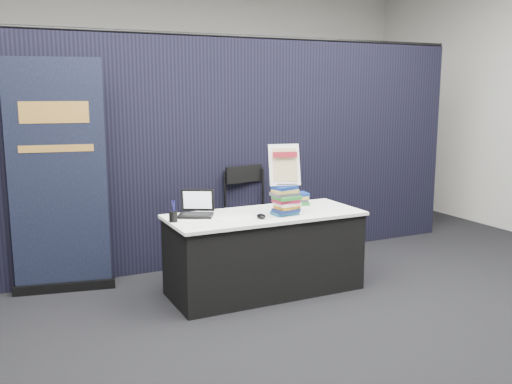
% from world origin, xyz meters
% --- Properties ---
extents(floor, '(8.00, 8.00, 0.00)m').
position_xyz_m(floor, '(0.00, 0.00, 0.00)').
color(floor, black).
rests_on(floor, ground).
extents(wall_back, '(8.00, 0.02, 3.50)m').
position_xyz_m(wall_back, '(0.00, 4.00, 1.75)').
color(wall_back, '#B8B6AD').
rests_on(wall_back, floor).
extents(drape_partition, '(6.00, 0.08, 2.40)m').
position_xyz_m(drape_partition, '(0.00, 1.60, 1.20)').
color(drape_partition, black).
rests_on(drape_partition, floor).
extents(display_table, '(1.80, 0.75, 0.75)m').
position_xyz_m(display_table, '(0.00, 0.55, 0.38)').
color(display_table, black).
rests_on(display_table, floor).
extents(laptop, '(0.37, 0.37, 0.23)m').
position_xyz_m(laptop, '(-0.62, 0.74, 0.81)').
color(laptop, black).
rests_on(laptop, display_table).
extents(mouse, '(0.10, 0.13, 0.04)m').
position_xyz_m(mouse, '(-0.12, 0.38, 0.77)').
color(mouse, black).
rests_on(mouse, display_table).
extents(brochure_left, '(0.29, 0.23, 0.00)m').
position_xyz_m(brochure_left, '(-0.69, 0.49, 0.75)').
color(brochure_left, white).
rests_on(brochure_left, display_table).
extents(brochure_mid, '(0.29, 0.22, 0.00)m').
position_xyz_m(brochure_mid, '(-0.73, 0.41, 0.75)').
color(brochure_mid, silver).
rests_on(brochure_mid, display_table).
extents(brochure_right, '(0.38, 0.31, 0.00)m').
position_xyz_m(brochure_right, '(-0.32, 0.46, 0.75)').
color(brochure_right, white).
rests_on(brochure_right, display_table).
extents(pen_cup, '(0.09, 0.09, 0.09)m').
position_xyz_m(pen_cup, '(-0.86, 0.60, 0.80)').
color(pen_cup, black).
rests_on(pen_cup, display_table).
extents(book_stack_tall, '(0.23, 0.19, 0.27)m').
position_xyz_m(book_stack_tall, '(0.14, 0.41, 0.88)').
color(book_stack_tall, navy).
rests_on(book_stack_tall, display_table).
extents(book_stack_short, '(0.23, 0.20, 0.12)m').
position_xyz_m(book_stack_short, '(0.47, 0.77, 0.81)').
color(book_stack_short, '#22812C').
rests_on(book_stack_short, display_table).
extents(info_sign, '(0.30, 0.18, 0.38)m').
position_xyz_m(info_sign, '(0.14, 0.44, 1.20)').
color(info_sign, black).
rests_on(info_sign, book_stack_tall).
extents(pullup_banner, '(0.92, 0.27, 2.16)m').
position_xyz_m(pullup_banner, '(-1.69, 1.39, 0.96)').
color(pullup_banner, black).
rests_on(pullup_banner, floor).
extents(stacking_chair, '(0.56, 0.56, 1.06)m').
position_xyz_m(stacking_chair, '(0.24, 1.33, 0.59)').
color(stacking_chair, black).
rests_on(stacking_chair, floor).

